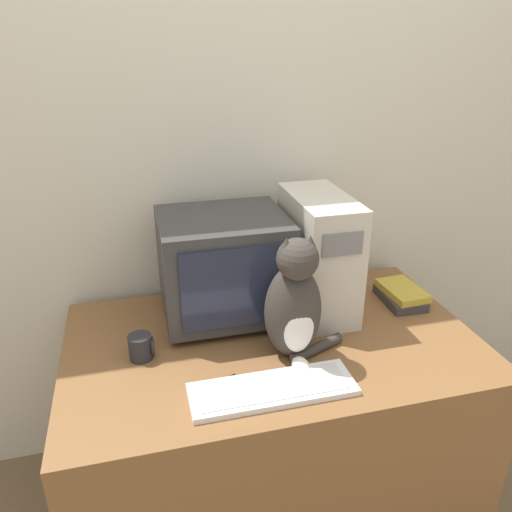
{
  "coord_description": "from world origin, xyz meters",
  "views": [
    {
      "loc": [
        -0.41,
        -0.95,
        1.67
      ],
      "look_at": [
        -0.04,
        0.46,
        1.02
      ],
      "focal_mm": 35.0,
      "sensor_mm": 36.0,
      "label": 1
    }
  ],
  "objects_px": {
    "crt_monitor": "(224,266)",
    "computer_tower": "(318,254)",
    "mug": "(141,347)",
    "keyboard": "(273,389)",
    "cat": "(295,305)",
    "pen": "(217,385)",
    "book_stack": "(401,295)"
  },
  "relations": [
    {
      "from": "crt_monitor",
      "to": "mug",
      "type": "bearing_deg",
      "value": -147.16
    },
    {
      "from": "book_stack",
      "to": "cat",
      "type": "bearing_deg",
      "value": -155.87
    },
    {
      "from": "keyboard",
      "to": "pen",
      "type": "distance_m",
      "value": 0.16
    },
    {
      "from": "crt_monitor",
      "to": "computer_tower",
      "type": "xyz_separation_m",
      "value": [
        0.34,
        -0.03,
        0.02
      ]
    },
    {
      "from": "crt_monitor",
      "to": "cat",
      "type": "relative_size",
      "value": 1.04
    },
    {
      "from": "computer_tower",
      "to": "pen",
      "type": "bearing_deg",
      "value": -140.4
    },
    {
      "from": "computer_tower",
      "to": "book_stack",
      "type": "height_order",
      "value": "computer_tower"
    },
    {
      "from": "keyboard",
      "to": "crt_monitor",
      "type": "bearing_deg",
      "value": 96.01
    },
    {
      "from": "pen",
      "to": "mug",
      "type": "xyz_separation_m",
      "value": [
        -0.2,
        0.2,
        0.04
      ]
    },
    {
      "from": "cat",
      "to": "mug",
      "type": "bearing_deg",
      "value": 167.6
    },
    {
      "from": "crt_monitor",
      "to": "pen",
      "type": "distance_m",
      "value": 0.45
    },
    {
      "from": "crt_monitor",
      "to": "mug",
      "type": "relative_size",
      "value": 5.28
    },
    {
      "from": "computer_tower",
      "to": "mug",
      "type": "relative_size",
      "value": 5.29
    },
    {
      "from": "computer_tower",
      "to": "keyboard",
      "type": "height_order",
      "value": "computer_tower"
    },
    {
      "from": "computer_tower",
      "to": "keyboard",
      "type": "xyz_separation_m",
      "value": [
        -0.29,
        -0.43,
        -0.21
      ]
    },
    {
      "from": "mug",
      "to": "computer_tower",
      "type": "bearing_deg",
      "value": 14.65
    },
    {
      "from": "crt_monitor",
      "to": "computer_tower",
      "type": "relative_size",
      "value": 1.0
    },
    {
      "from": "crt_monitor",
      "to": "keyboard",
      "type": "bearing_deg",
      "value": -83.99
    },
    {
      "from": "computer_tower",
      "to": "keyboard",
      "type": "distance_m",
      "value": 0.56
    },
    {
      "from": "crt_monitor",
      "to": "cat",
      "type": "xyz_separation_m",
      "value": [
        0.16,
        -0.3,
        -0.01
      ]
    },
    {
      "from": "crt_monitor",
      "to": "keyboard",
      "type": "distance_m",
      "value": 0.5
    },
    {
      "from": "cat",
      "to": "book_stack",
      "type": "distance_m",
      "value": 0.58
    },
    {
      "from": "cat",
      "to": "mug",
      "type": "distance_m",
      "value": 0.5
    },
    {
      "from": "keyboard",
      "to": "cat",
      "type": "bearing_deg",
      "value": 54.41
    },
    {
      "from": "crt_monitor",
      "to": "computer_tower",
      "type": "height_order",
      "value": "computer_tower"
    },
    {
      "from": "keyboard",
      "to": "mug",
      "type": "height_order",
      "value": "mug"
    },
    {
      "from": "pen",
      "to": "crt_monitor",
      "type": "bearing_deg",
      "value": 75.36
    },
    {
      "from": "keyboard",
      "to": "mug",
      "type": "distance_m",
      "value": 0.44
    },
    {
      "from": "cat",
      "to": "mug",
      "type": "xyz_separation_m",
      "value": [
        -0.47,
        0.1,
        -0.14
      ]
    },
    {
      "from": "computer_tower",
      "to": "keyboard",
      "type": "bearing_deg",
      "value": -124.12
    },
    {
      "from": "cat",
      "to": "keyboard",
      "type": "bearing_deg",
      "value": -125.43
    },
    {
      "from": "computer_tower",
      "to": "book_stack",
      "type": "relative_size",
      "value": 2.09
    }
  ]
}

